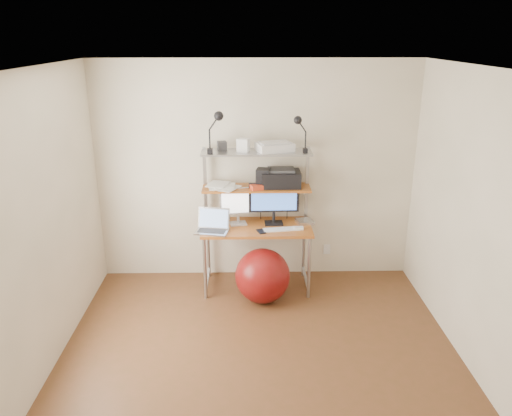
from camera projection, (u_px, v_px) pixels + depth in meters
The scene contains 20 objects.
room at pixel (261, 233), 3.95m from camera, with size 3.60×3.60×3.60m.
computer_desk at pixel (256, 206), 5.46m from camera, with size 1.20×0.60×1.57m.
wall_outlet at pixel (327, 249), 5.96m from camera, with size 0.08×0.01×0.12m, color silver.
monitor_silver at pixel (238, 203), 5.47m from camera, with size 0.40×0.17×0.44m.
monitor_black at pixel (274, 200), 5.47m from camera, with size 0.55×0.16×0.55m.
laptop at pixel (213, 226), 5.34m from camera, with size 0.39×0.34×0.30m.
keyboard at pixel (282, 229), 5.37m from camera, with size 0.39×0.11×0.01m, color silver.
mouse at pixel (299, 228), 5.38m from camera, with size 0.10×0.06×0.03m, color silver.
mac_mini at pixel (305, 221), 5.57m from camera, with size 0.18×0.18×0.03m, color #B7B8BC.
phone at pixel (261, 231), 5.32m from camera, with size 0.07×0.13×0.01m, color black.
printer at pixel (281, 178), 5.46m from camera, with size 0.42×0.29×0.20m.
nas_cube at pixel (263, 178), 5.41m from camera, with size 0.14×0.14×0.21m, color black.
red_box at pixel (259, 187), 5.38m from camera, with size 0.18×0.12×0.05m, color #C33C1F.
scanner at pixel (275, 147), 5.32m from camera, with size 0.43×0.35×0.10m.
box_white at pixel (243, 145), 5.29m from camera, with size 0.12×0.10×0.14m, color silver.
box_grey at pixel (222, 146), 5.35m from camera, with size 0.10×0.10×0.10m, color #313033.
clip_lamp_left at pixel (217, 123), 5.10m from camera, with size 0.18×0.10×0.44m.
clip_lamp_right at pixel (299, 126), 5.16m from camera, with size 0.16×0.09×0.39m.
exercise_ball at pixel (263, 276), 5.33m from camera, with size 0.59×0.59×0.59m, color maroon.
paper_stack at pixel (222, 186), 5.45m from camera, with size 0.41×0.42×0.03m.
Camera 1 is at (-0.12, -3.66, 2.74)m, focal length 35.00 mm.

